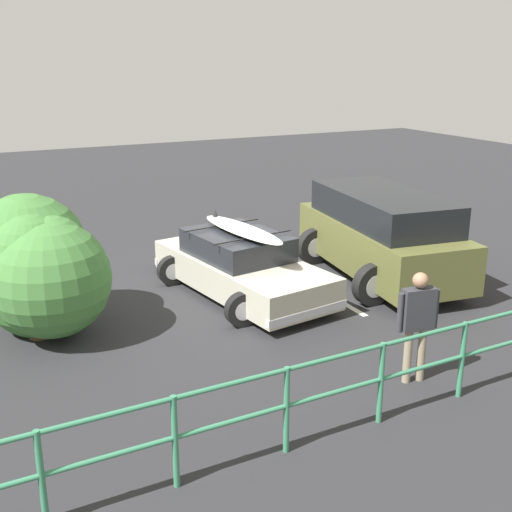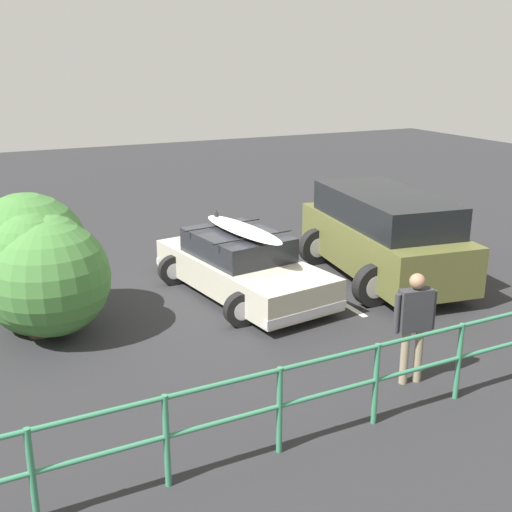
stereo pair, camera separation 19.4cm
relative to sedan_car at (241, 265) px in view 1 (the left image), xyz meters
The scene contains 7 objects.
ground_plane 0.65m from the sedan_car, 112.78° to the right, with size 44.00×44.00×0.02m, color #28282B.
parking_stripe 1.61m from the sedan_car, behind, with size 3.96×0.12×0.00m, color silver.
sedan_car is the anchor object (origin of this frame).
suv_car 3.05m from the sedan_car, behind, with size 2.93×4.71×1.80m.
person_bystander 4.33m from the sedan_car, 99.10° to the left, with size 0.63×0.26×1.63m.
railing_fence 5.05m from the sedan_car, 77.46° to the left, with size 9.60×0.24×1.09m.
bush_near_left 3.76m from the sedan_car, ahead, with size 2.17×2.73×2.38m.
Camera 1 is at (5.13, 10.83, 4.44)m, focal length 45.00 mm.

